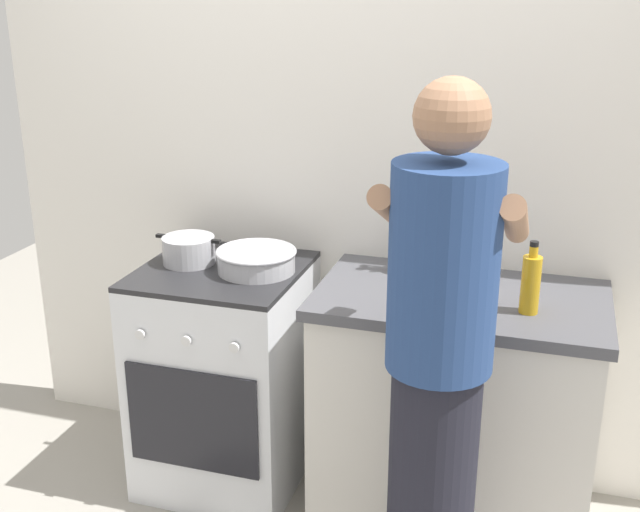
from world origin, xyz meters
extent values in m
plane|color=gray|center=(0.00, 0.00, 0.00)|extent=(6.00, 6.00, 0.00)
cube|color=silver|center=(0.20, 0.50, 1.25)|extent=(3.20, 0.10, 2.50)
cube|color=silver|center=(0.55, 0.15, 0.43)|extent=(0.96, 0.56, 0.86)
cube|color=#4C4C51|center=(0.55, 0.15, 0.88)|extent=(1.00, 0.60, 0.04)
cube|color=silver|center=(-0.35, 0.15, 0.44)|extent=(0.60, 0.60, 0.88)
cube|color=#232326|center=(-0.35, 0.15, 0.89)|extent=(0.60, 0.60, 0.02)
cube|color=black|center=(-0.35, -0.16, 0.42)|extent=(0.51, 0.01, 0.40)
cylinder|color=silver|center=(-0.53, -0.16, 0.74)|extent=(0.04, 0.01, 0.04)
cylinder|color=silver|center=(-0.35, -0.16, 0.74)|extent=(0.04, 0.01, 0.04)
cylinder|color=silver|center=(-0.17, -0.16, 0.74)|extent=(0.04, 0.01, 0.04)
cylinder|color=#B2B2B7|center=(-0.49, 0.17, 0.95)|extent=(0.20, 0.20, 0.10)
cube|color=black|center=(-0.61, 0.17, 1.00)|extent=(0.04, 0.02, 0.01)
cube|color=black|center=(-0.37, 0.17, 1.00)|extent=(0.04, 0.02, 0.01)
cylinder|color=#B7B7BC|center=(-0.21, 0.16, 0.94)|extent=(0.29, 0.29, 0.08)
torus|color=#B7B7BC|center=(-0.21, 0.16, 0.98)|extent=(0.30, 0.30, 0.01)
cylinder|color=silver|center=(0.36, 0.33, 0.97)|extent=(0.10, 0.10, 0.14)
cylinder|color=black|center=(0.37, 0.33, 1.05)|extent=(0.02, 0.08, 0.26)
sphere|color=black|center=(0.37, 0.33, 1.19)|extent=(0.03, 0.03, 0.03)
cylinder|color=silver|center=(0.34, 0.31, 1.06)|extent=(0.03, 0.04, 0.29)
sphere|color=silver|center=(0.34, 0.31, 1.21)|extent=(0.03, 0.03, 0.03)
cylinder|color=#9E7547|center=(0.35, 0.33, 1.04)|extent=(0.02, 0.06, 0.25)
sphere|color=#9E7547|center=(0.35, 0.33, 1.18)|extent=(0.03, 0.03, 0.03)
cylinder|color=#B7BABF|center=(0.38, 0.33, 1.05)|extent=(0.02, 0.03, 0.26)
sphere|color=#B7BABF|center=(0.38, 0.33, 1.19)|extent=(0.03, 0.03, 0.03)
cylinder|color=silver|center=(0.35, 0.35, 1.06)|extent=(0.04, 0.02, 0.29)
sphere|color=silver|center=(0.35, 0.35, 1.21)|extent=(0.03, 0.03, 0.03)
cylinder|color=black|center=(0.36, 0.33, 1.06)|extent=(0.05, 0.05, 0.29)
sphere|color=black|center=(0.36, 0.33, 1.21)|extent=(0.03, 0.03, 0.03)
cylinder|color=silver|center=(0.62, 0.07, 0.93)|extent=(0.04, 0.04, 0.07)
cylinder|color=red|center=(0.62, 0.07, 0.98)|extent=(0.04, 0.04, 0.02)
cylinder|color=gold|center=(0.78, 0.06, 1.00)|extent=(0.06, 0.06, 0.19)
cylinder|color=gold|center=(0.78, 0.06, 1.11)|extent=(0.03, 0.03, 0.04)
cylinder|color=black|center=(0.78, 0.06, 1.14)|extent=(0.03, 0.03, 0.02)
cylinder|color=black|center=(0.56, -0.40, 0.45)|extent=(0.26, 0.26, 0.90)
cylinder|color=navy|center=(0.56, -0.40, 1.19)|extent=(0.30, 0.30, 0.58)
sphere|color=#A07254|center=(0.56, -0.40, 1.60)|extent=(0.20, 0.20, 0.20)
cylinder|color=#A07254|center=(0.39, -0.26, 1.30)|extent=(0.07, 0.41, 0.24)
cylinder|color=#A07254|center=(0.73, -0.26, 1.30)|extent=(0.07, 0.41, 0.24)
camera|label=1|loc=(0.82, -2.39, 1.92)|focal=44.04mm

